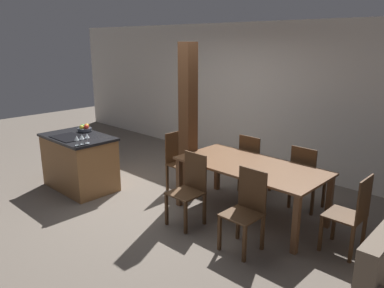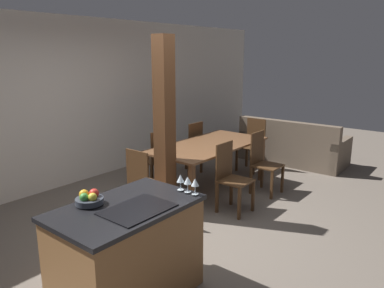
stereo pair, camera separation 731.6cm
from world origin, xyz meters
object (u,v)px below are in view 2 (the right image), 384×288
Objects in this scene: fruit_bowl at (89,199)px; dining_table at (208,149)px; dining_chair_far_left at (155,158)px; wine_glass_far at (181,179)px; couch at (292,148)px; dining_chair_near_right at (263,162)px; wine_glass_near at (195,183)px; dining_chair_far_right at (191,147)px; kitchen_island at (128,253)px; dining_chair_foot_end at (253,144)px; dining_chair_head_end at (144,183)px; wine_glass_middle at (188,181)px; dining_chair_near_left at (231,176)px; timber_post at (165,129)px.

fruit_bowl is 0.12× the size of dining_table.
dining_table is 2.12× the size of dining_chair_far_left.
wine_glass_far is 4.51m from couch.
fruit_bowl reaches higher than dining_chair_near_right.
wine_glass_near is 3.33m from dining_chair_far_right.
kitchen_island is at bearing -157.73° from dining_table.
dining_chair_foot_end reaches higher than kitchen_island.
kitchen_island is 3.10m from dining_chair_near_right.
dining_chair_head_end is at bearing 21.35° from dining_chair_far_right.
kitchen_island is at bearing 165.27° from wine_glass_far.
dining_table is at bearing 122.25° from dining_chair_far_left.
wine_glass_far reaches higher than dining_chair_foot_end.
wine_glass_middle reaches higher than couch.
wine_glass_near reaches higher than dining_chair_near_left.
dining_chair_foot_end is 0.47× the size of couch.
dining_chair_far_left and dining_chair_head_end have the same top height.
dining_chair_head_end reaches higher than couch.
dining_chair_far_right is at bearing 57.75° from dining_chair_near_left.
couch is (4.37, 0.92, -0.72)m from wine_glass_middle.
timber_post reaches higher than dining_chair_far_left.
fruit_bowl is 0.92m from wine_glass_near.
dining_chair_head_end is at bearing 30.32° from fruit_bowl.
timber_post is (0.99, 1.21, 0.17)m from wine_glass_middle.
wine_glass_near is at bearing -127.59° from timber_post.
dining_chair_foot_end is at bearing 11.21° from fruit_bowl.
wine_glass_far reaches higher than dining_chair_near_left.
dining_chair_foot_end is at bearing 158.65° from dining_chair_far_left.
wine_glass_far reaches higher than dining_chair_far_right.
dining_chair_head_end is (1.42, 0.83, -0.45)m from fruit_bowl.
dining_table is 1.00× the size of couch.
wine_glass_middle is at bearing 151.92° from dining_chair_head_end.
wine_glass_near is at bearing -90.00° from wine_glass_far.
dining_chair_foot_end is (0.93, 0.72, 0.00)m from dining_chair_near_right.
dining_chair_far_left reaches higher than kitchen_island.
dining_chair_near_right is (0.45, -0.72, -0.17)m from dining_table.
wine_glass_near reaches higher than kitchen_island.
wine_glass_middle reaches higher than dining_chair_head_end.
dining_chair_head_end is at bearing 82.84° from couch.
dining_chair_foot_end is (4.19, 0.83, -0.45)m from fruit_bowl.
dining_chair_foot_end reaches higher than dining_table.
wine_glass_near is 2.52m from dining_table.
dining_chair_near_right is at bearing 99.12° from couch.
wine_glass_near reaches higher than dining_chair_far_right.
dining_table is 0.86× the size of timber_post.
wine_glass_near is 1.63m from dining_chair_head_end.
fruit_bowl is 1.70m from dining_chair_head_end.
wine_glass_middle is at bearing 90.00° from wine_glass_near.
dining_table is 2.12× the size of dining_chair_near_left.
kitchen_island is 2.82m from dining_chair_far_left.
dining_chair_far_left is at bearing 66.91° from couch.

